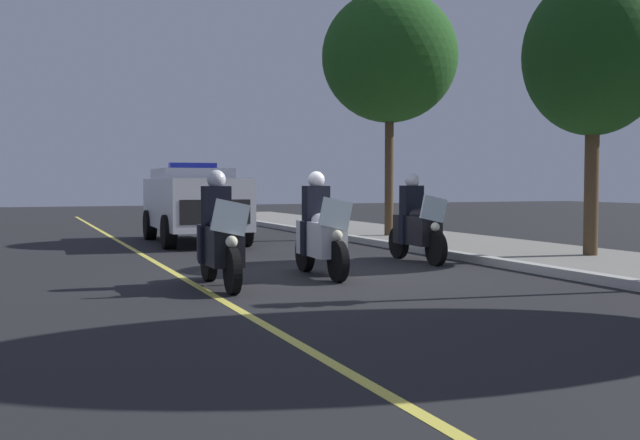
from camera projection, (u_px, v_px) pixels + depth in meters
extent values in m
plane|color=black|center=(324.00, 274.00, 12.19)|extent=(80.00, 80.00, 0.00)
cube|color=#B7B5AD|center=(493.00, 261.00, 13.48)|extent=(48.00, 0.24, 0.15)
cube|color=gray|center=(574.00, 259.00, 14.21)|extent=(48.00, 3.60, 0.10)
cube|color=#E0D14C|center=(188.00, 281.00, 11.31)|extent=(48.00, 0.12, 0.01)
cylinder|color=black|center=(232.00, 271.00, 9.93)|extent=(0.64, 0.14, 0.64)
cylinder|color=black|center=(209.00, 260.00, 11.33)|extent=(0.64, 0.16, 0.64)
cube|color=black|center=(220.00, 245.00, 10.60)|extent=(1.21, 0.47, 0.56)
ellipsoid|color=black|center=(221.00, 225.00, 10.53)|extent=(0.57, 0.33, 0.24)
cube|color=silver|center=(230.00, 218.00, 9.99)|extent=(0.07, 0.56, 0.53)
sphere|color=#F9F4CC|center=(232.00, 242.00, 9.95)|extent=(0.17, 0.17, 0.17)
sphere|color=red|center=(217.00, 222.00, 10.05)|extent=(0.09, 0.09, 0.09)
sphere|color=#1933F2|center=(239.00, 222.00, 10.17)|extent=(0.09, 0.09, 0.09)
cube|color=black|center=(216.00, 206.00, 10.78)|extent=(0.29, 0.41, 0.60)
cube|color=black|center=(231.00, 244.00, 10.83)|extent=(0.18, 0.14, 0.56)
cube|color=black|center=(204.00, 245.00, 10.68)|extent=(0.18, 0.14, 0.56)
sphere|color=silver|center=(216.00, 179.00, 10.74)|extent=(0.28, 0.28, 0.28)
cylinder|color=black|center=(338.00, 261.00, 11.17)|extent=(0.64, 0.14, 0.64)
cylinder|color=black|center=(305.00, 253.00, 12.57)|extent=(0.64, 0.16, 0.64)
cube|color=white|center=(321.00, 239.00, 11.84)|extent=(1.21, 0.47, 0.56)
ellipsoid|color=white|center=(322.00, 220.00, 11.78)|extent=(0.57, 0.33, 0.24)
cube|color=silver|center=(336.00, 214.00, 11.23)|extent=(0.07, 0.56, 0.53)
sphere|color=#F9F4CC|center=(337.00, 235.00, 11.19)|extent=(0.17, 0.17, 0.17)
sphere|color=red|center=(323.00, 218.00, 11.30)|extent=(0.09, 0.09, 0.09)
sphere|color=#1933F2|center=(342.00, 218.00, 11.41)|extent=(0.09, 0.09, 0.09)
cube|color=black|center=(316.00, 204.00, 12.03)|extent=(0.29, 0.41, 0.60)
cube|color=black|center=(328.00, 238.00, 12.07)|extent=(0.18, 0.14, 0.56)
cube|color=black|center=(306.00, 238.00, 11.93)|extent=(0.18, 0.14, 0.56)
sphere|color=white|center=(316.00, 180.00, 11.99)|extent=(0.28, 0.28, 0.28)
cylinder|color=black|center=(436.00, 249.00, 13.39)|extent=(0.64, 0.14, 0.64)
cylinder|color=black|center=(399.00, 242.00, 14.79)|extent=(0.64, 0.16, 0.64)
cube|color=black|center=(417.00, 230.00, 14.06)|extent=(1.21, 0.47, 0.56)
ellipsoid|color=black|center=(418.00, 215.00, 14.00)|extent=(0.57, 0.33, 0.24)
cube|color=silver|center=(434.00, 209.00, 13.45)|extent=(0.07, 0.56, 0.53)
sphere|color=#F9F4CC|center=(435.00, 227.00, 13.41)|extent=(0.17, 0.17, 0.17)
sphere|color=red|center=(423.00, 212.00, 13.52)|extent=(0.09, 0.09, 0.09)
sphere|color=#1933F2|center=(438.00, 212.00, 13.63)|extent=(0.09, 0.09, 0.09)
cube|color=black|center=(412.00, 201.00, 14.25)|extent=(0.29, 0.41, 0.60)
cube|color=black|center=(422.00, 229.00, 14.29)|extent=(0.18, 0.14, 0.56)
cube|color=black|center=(404.00, 230.00, 14.15)|extent=(0.18, 0.14, 0.56)
sphere|color=silver|center=(412.00, 180.00, 14.21)|extent=(0.28, 0.28, 0.28)
cube|color=silver|center=(194.00, 203.00, 18.58)|extent=(4.95, 2.02, 1.24)
cube|color=silver|center=(191.00, 176.00, 18.83)|extent=(2.44, 1.81, 0.36)
cube|color=#2633D8|center=(193.00, 166.00, 18.63)|extent=(0.31, 1.21, 0.14)
cube|color=black|center=(215.00, 212.00, 16.35)|extent=(0.16, 1.62, 0.56)
cylinder|color=black|center=(244.00, 230.00, 17.49)|extent=(0.81, 0.30, 0.80)
cylinder|color=black|center=(169.00, 232.00, 16.84)|extent=(0.81, 0.30, 0.80)
cylinder|color=black|center=(215.00, 224.00, 20.38)|extent=(0.81, 0.30, 0.80)
cylinder|color=black|center=(150.00, 225.00, 19.73)|extent=(0.81, 0.30, 0.80)
cylinder|color=#4C3823|center=(591.00, 183.00, 14.37)|extent=(0.28, 0.28, 2.84)
ellipsoid|color=#194216|center=(594.00, 55.00, 14.24)|extent=(2.75, 2.75, 3.16)
cylinder|color=#4C3823|center=(389.00, 174.00, 19.91)|extent=(0.24, 0.24, 3.39)
ellipsoid|color=#1E4C19|center=(390.00, 57.00, 19.75)|extent=(3.69, 3.69, 3.56)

